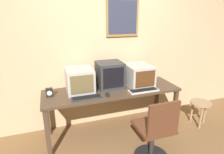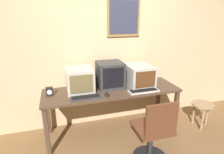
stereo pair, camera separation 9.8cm
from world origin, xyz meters
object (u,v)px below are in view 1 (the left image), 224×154
at_px(monitor_left, 80,80).
at_px(keyboard_main, 87,98).
at_px(side_stool, 200,107).
at_px(keyboard_side, 144,90).
at_px(desk_clock, 49,92).
at_px(monitor_right, 139,75).
at_px(monitor_center, 110,75).
at_px(office_chair, 155,134).
at_px(mouse_near_keyboard, 107,94).

height_order(monitor_left, keyboard_main, monitor_left).
bearing_deg(side_stool, keyboard_side, 176.64).
xyz_separation_m(desk_clock, side_stool, (2.37, -0.31, -0.47)).
relative_size(monitor_right, keyboard_main, 1.11).
xyz_separation_m(keyboard_main, desk_clock, (-0.47, 0.23, 0.05)).
height_order(monitor_center, office_chair, monitor_center).
xyz_separation_m(monitor_right, mouse_near_keyboard, (-0.60, -0.25, -0.14)).
bearing_deg(monitor_right, desk_clock, -178.93).
xyz_separation_m(keyboard_main, mouse_near_keyboard, (0.29, 0.00, 0.01)).
distance_m(keyboard_side, mouse_near_keyboard, 0.55).
height_order(monitor_center, monitor_right, monitor_center).
distance_m(monitor_left, monitor_right, 0.93).
bearing_deg(monitor_center, monitor_left, -178.48).
bearing_deg(keyboard_side, office_chair, -101.25).
distance_m(monitor_left, monitor_center, 0.46).
bearing_deg(desk_clock, monitor_left, 8.73).
bearing_deg(side_stool, office_chair, -157.05).
relative_size(monitor_left, side_stool, 1.01).
bearing_deg(monitor_left, desk_clock, -171.27).
xyz_separation_m(monitor_right, keyboard_main, (-0.89, -0.26, -0.15)).
distance_m(keyboard_main, mouse_near_keyboard, 0.29).
height_order(monitor_right, office_chair, monitor_right).
height_order(keyboard_side, side_stool, keyboard_side).
height_order(monitor_right, keyboard_main, monitor_right).
bearing_deg(keyboard_main, side_stool, -2.26).
relative_size(monitor_center, side_stool, 0.94).
xyz_separation_m(monitor_left, side_stool, (1.94, -0.37, -0.58)).
height_order(keyboard_main, desk_clock, desk_clock).
bearing_deg(monitor_center, desk_clock, -174.99).
bearing_deg(monitor_left, keyboard_side, -19.36).
height_order(keyboard_main, keyboard_side, same).
height_order(desk_clock, side_stool, desk_clock).
distance_m(keyboard_main, office_chair, 1.00).
relative_size(monitor_right, desk_clock, 3.69).
distance_m(keyboard_side, office_chair, 0.67).
relative_size(desk_clock, side_stool, 0.29).
xyz_separation_m(mouse_near_keyboard, office_chair, (0.44, -0.57, -0.36)).
height_order(keyboard_main, mouse_near_keyboard, mouse_near_keyboard).
bearing_deg(mouse_near_keyboard, side_stool, -2.78).
xyz_separation_m(keyboard_side, side_stool, (1.06, -0.06, -0.42)).
bearing_deg(office_chair, monitor_center, 109.25).
xyz_separation_m(monitor_left, keyboard_main, (0.04, -0.30, -0.16)).
xyz_separation_m(desk_clock, office_chair, (1.20, -0.80, -0.40)).
bearing_deg(monitor_center, side_stool, -14.56).
bearing_deg(desk_clock, monitor_center, 5.01).
bearing_deg(office_chair, side_stool, 22.95).
bearing_deg(monitor_right, office_chair, -100.67).
distance_m(mouse_near_keyboard, side_stool, 1.67).
height_order(monitor_left, monitor_center, monitor_center).
bearing_deg(office_chair, keyboard_main, 142.07).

